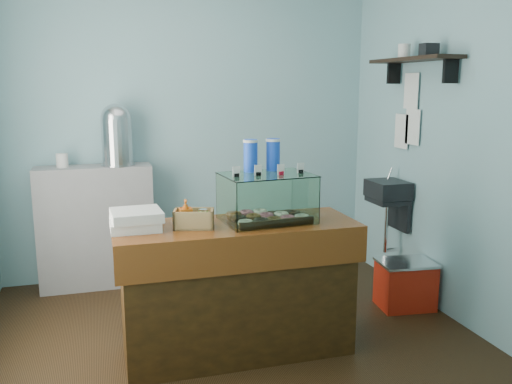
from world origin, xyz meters
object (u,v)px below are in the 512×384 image
object	(u,v)px
display_case	(265,195)
red_cooler	(405,284)
counter	(237,288)
coffee_urn	(117,133)

from	to	relation	value
display_case	red_cooler	distance (m)	1.59
counter	coffee_urn	bearing A→B (deg)	113.62
coffee_urn	red_cooler	distance (m)	2.78
counter	coffee_urn	distance (m)	1.94
counter	coffee_urn	world-z (taller)	coffee_urn
counter	red_cooler	world-z (taller)	counter
coffee_urn	counter	bearing A→B (deg)	-66.38
display_case	coffee_urn	bearing A→B (deg)	115.40
coffee_urn	display_case	bearing A→B (deg)	-59.36
coffee_urn	red_cooler	xyz separation A→B (m)	(2.19, -1.22, -1.19)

